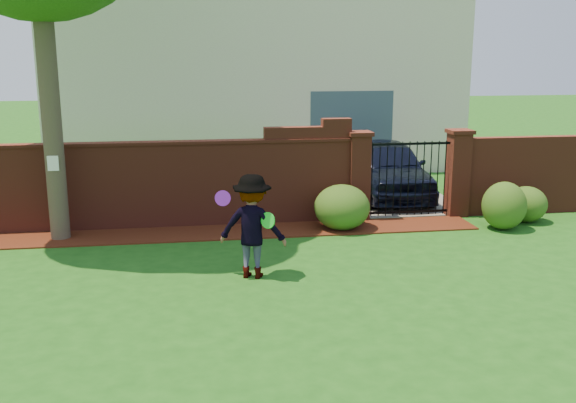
{
  "coord_description": "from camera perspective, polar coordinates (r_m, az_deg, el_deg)",
  "views": [
    {
      "loc": [
        -1.14,
        -9.23,
        3.54
      ],
      "look_at": [
        0.49,
        1.4,
        1.05
      ],
      "focal_mm": 41.03,
      "sensor_mm": 36.0,
      "label": 1
    }
  ],
  "objects": [
    {
      "name": "brick_wall_return",
      "position": [
        15.56,
        21.27,
        2.19
      ],
      "size": [
        4.0,
        0.25,
        1.7
      ],
      "primitive_type": "cube",
      "color": "maroon",
      "rests_on": "ground"
    },
    {
      "name": "shrub_left",
      "position": [
        13.2,
        4.7,
        -0.51
      ],
      "size": [
        1.12,
        1.12,
        0.92
      ],
      "primitive_type": "ellipsoid",
      "color": "#214A16",
      "rests_on": "ground"
    },
    {
      "name": "pillar_left",
      "position": [
        13.93,
        6.14,
        2.27
      ],
      "size": [
        0.5,
        0.5,
        1.88
      ],
      "color": "maroon",
      "rests_on": "ground"
    },
    {
      "name": "shrub_right",
      "position": [
        14.66,
        19.96,
        -0.22
      ],
      "size": [
        0.85,
        0.85,
        0.75
      ],
      "primitive_type": "ellipsoid",
      "color": "#214A16",
      "rests_on": "ground"
    },
    {
      "name": "shrub_middle",
      "position": [
        13.87,
        18.22,
        -0.35
      ],
      "size": [
        0.88,
        0.88,
        0.97
      ],
      "primitive_type": "ellipsoid",
      "color": "#214A16",
      "rests_on": "ground"
    },
    {
      "name": "brick_wall",
      "position": [
        13.51,
        -12.27,
        1.58
      ],
      "size": [
        8.7,
        0.31,
        2.16
      ],
      "color": "maroon",
      "rests_on": "ground"
    },
    {
      "name": "car",
      "position": [
        16.13,
        8.78,
        2.74
      ],
      "size": [
        1.85,
        4.19,
        1.4
      ],
      "primitive_type": "imported",
      "rotation": [
        0.0,
        0.0,
        -0.05
      ],
      "color": "black",
      "rests_on": "ground"
    },
    {
      "name": "house",
      "position": [
        21.33,
        -3.04,
        12.0
      ],
      "size": [
        12.4,
        6.4,
        6.3
      ],
      "color": "beige",
      "rests_on": "ground"
    },
    {
      "name": "man",
      "position": [
        10.32,
        -3.17,
        -2.2
      ],
      "size": [
        1.21,
        0.93,
        1.66
      ],
      "primitive_type": "imported",
      "rotation": [
        0.0,
        0.0,
        2.81
      ],
      "color": "gray",
      "rests_on": "ground"
    },
    {
      "name": "frisbee_purple",
      "position": [
        10.11,
        -5.68,
        0.29
      ],
      "size": [
        0.24,
        0.08,
        0.24
      ],
      "primitive_type": "cylinder",
      "rotation": [
        1.36,
        0.0,
        0.01
      ],
      "color": "purple",
      "rests_on": "man"
    },
    {
      "name": "frisbee_green",
      "position": [
        10.1,
        -1.76,
        -1.65
      ],
      "size": [
        0.22,
        0.22,
        0.26
      ],
      "primitive_type": "cylinder",
      "rotation": [
        1.43,
        0.0,
        -0.77
      ],
      "color": "green",
      "rests_on": "man"
    },
    {
      "name": "iron_gate",
      "position": [
        14.27,
        10.41,
        1.97
      ],
      "size": [
        1.78,
        0.03,
        1.6
      ],
      "color": "black",
      "rests_on": "ground"
    },
    {
      "name": "paper_notice",
      "position": [
        12.84,
        -19.7,
        3.13
      ],
      "size": [
        0.2,
        0.01,
        0.28
      ],
      "primitive_type": "cube",
      "color": "white",
      "rests_on": "tree"
    },
    {
      "name": "driveway",
      "position": [
        18.19,
        6.21,
        1.75
      ],
      "size": [
        3.2,
        8.0,
        0.01
      ],
      "primitive_type": "cube",
      "color": "slate",
      "rests_on": "ground"
    },
    {
      "name": "ground",
      "position": [
        9.95,
        -1.6,
        -7.84
      ],
      "size": [
        80.0,
        80.0,
        0.01
      ],
      "primitive_type": "cube",
      "color": "#1A5014",
      "rests_on": "ground"
    },
    {
      "name": "mulch_bed",
      "position": [
        13.05,
        -7.59,
        -2.75
      ],
      "size": [
        11.1,
        1.08,
        0.03
      ],
      "primitive_type": "cube",
      "color": "#3C160B",
      "rests_on": "ground"
    },
    {
      "name": "pillar_right",
      "position": [
        14.65,
        14.5,
        2.46
      ],
      "size": [
        0.5,
        0.5,
        1.88
      ],
      "color": "maroon",
      "rests_on": "ground"
    }
  ]
}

